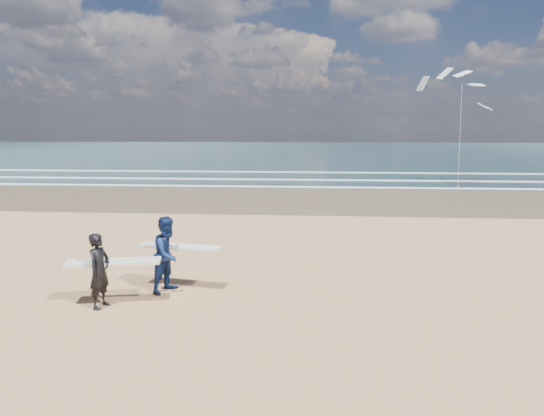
{
  "coord_description": "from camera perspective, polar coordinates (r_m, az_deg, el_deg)",
  "views": [
    {
      "loc": [
        4.04,
        -10.84,
        4.2
      ],
      "look_at": [
        2.68,
        6.0,
        1.36
      ],
      "focal_mm": 32.0,
      "sensor_mm": 36.0,
      "label": 1
    }
  ],
  "objects": [
    {
      "name": "ocean",
      "position": [
        84.47,
        15.61,
        6.35
      ],
      "size": [
        220.0,
        100.0,
        0.02
      ],
      "primitive_type": "cube",
      "color": "#172E34",
      "rests_on": "ground"
    },
    {
      "name": "surfer_near",
      "position": [
        12.09,
        -19.43,
        -6.84
      ],
      "size": [
        2.26,
        1.19,
        1.78
      ],
      "color": "black",
      "rests_on": "ground"
    },
    {
      "name": "kite_1",
      "position": [
        38.62,
        21.33,
        10.36
      ],
      "size": [
        5.87,
        4.75,
        9.28
      ],
      "color": "slate",
      "rests_on": "ground"
    },
    {
      "name": "foam_breakers",
      "position": [
        42.29,
        26.81,
        2.88
      ],
      "size": [
        220.0,
        11.7,
        0.05
      ],
      "color": "white",
      "rests_on": "ground"
    },
    {
      "name": "surfer_far",
      "position": [
        12.75,
        -12.03,
        -5.28
      ],
      "size": [
        2.26,
        1.39,
        1.96
      ],
      "color": "#0C1A43",
      "rests_on": "ground"
    }
  ]
}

